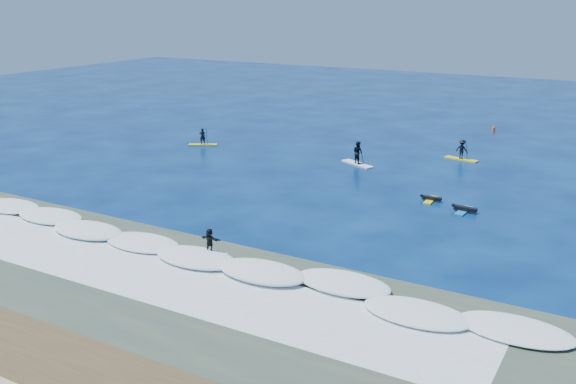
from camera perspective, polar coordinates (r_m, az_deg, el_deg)
The scene contains 12 objects.
ground at distance 42.70m, azimuth -0.62°, elevation -1.07°, with size 160.00×160.00×0.00m, color #031646.
wet_sand_strip at distance 27.94m, azimuth -24.15°, elevation -12.93°, with size 90.00×5.00×0.08m, color #453520.
shallow_water at distance 32.24m, azimuth -13.43°, elevation -7.74°, with size 90.00×13.00×0.01m, color #34473A.
breaking_wave at distance 34.98m, azimuth -8.97°, elevation -5.47°, with size 40.00×6.00×0.30m, color white.
whitewater at distance 32.90m, azimuth -12.24°, elevation -7.15°, with size 34.00×5.00×0.02m, color silver.
sup_paddler_left at distance 60.12m, azimuth -7.59°, elevation 4.68°, with size 2.63×1.83×1.85m.
sup_paddler_center at distance 52.91m, azimuth 6.22°, elevation 3.33°, with size 3.23×2.11×2.25m.
sup_paddler_right at distance 56.11m, azimuth 15.20°, elevation 3.56°, with size 2.94×1.26×2.00m.
prone_paddler_near at distance 44.36m, azimuth 12.57°, elevation -0.62°, with size 1.47×1.87×0.39m.
prone_paddler_far at distance 42.66m, azimuth 15.38°, elevation -1.51°, with size 1.67×2.13×0.44m.
wave_surfer at distance 34.28m, azimuth -6.97°, elevation -4.44°, with size 1.93×0.58×1.38m.
marker_buoy at distance 68.83m, azimuth 17.81°, elevation 5.35°, with size 0.31×0.31×0.74m.
Camera 1 is at (20.56, -35.01, 13.23)m, focal length 40.00 mm.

